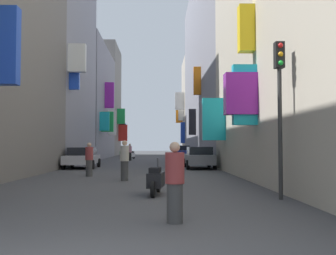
{
  "coord_description": "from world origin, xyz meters",
  "views": [
    {
      "loc": [
        1.16,
        -4.44,
        1.53
      ],
      "look_at": [
        1.81,
        22.0,
        2.72
      ],
      "focal_mm": 41.79,
      "sensor_mm": 36.0,
      "label": 1
    }
  ],
  "objects_px": {
    "scooter_red": "(183,159)",
    "pedestrian_near_right": "(89,160)",
    "pedestrian_near_left": "(125,160)",
    "parked_car_grey": "(199,157)",
    "scooter_green": "(122,153)",
    "scooter_white": "(131,155)",
    "traffic_light_far_corner": "(280,92)",
    "pedestrian_far_away": "(130,152)",
    "parked_car_silver": "(82,157)",
    "parked_car_blue": "(182,152)",
    "scooter_black": "(156,180)",
    "pedestrian_crossing": "(175,183)"
  },
  "relations": [
    {
      "from": "pedestrian_near_right",
      "to": "scooter_green",
      "type": "bearing_deg",
      "value": 92.51
    },
    {
      "from": "scooter_black",
      "to": "parked_car_blue",
      "type": "bearing_deg",
      "value": 85.1
    },
    {
      "from": "scooter_red",
      "to": "pedestrian_near_right",
      "type": "distance_m",
      "value": 13.04
    },
    {
      "from": "parked_car_silver",
      "to": "pedestrian_far_away",
      "type": "bearing_deg",
      "value": 79.84
    },
    {
      "from": "parked_car_silver",
      "to": "scooter_red",
      "type": "bearing_deg",
      "value": 35.37
    },
    {
      "from": "scooter_green",
      "to": "traffic_light_far_corner",
      "type": "distance_m",
      "value": 41.78
    },
    {
      "from": "parked_car_silver",
      "to": "pedestrian_near_left",
      "type": "height_order",
      "value": "pedestrian_near_left"
    },
    {
      "from": "parked_car_grey",
      "to": "pedestrian_far_away",
      "type": "bearing_deg",
      "value": 112.81
    },
    {
      "from": "scooter_red",
      "to": "traffic_light_far_corner",
      "type": "xyz_separation_m",
      "value": [
        1.49,
        -20.18,
        2.57
      ]
    },
    {
      "from": "parked_car_blue",
      "to": "traffic_light_far_corner",
      "type": "bearing_deg",
      "value": -88.94
    },
    {
      "from": "scooter_white",
      "to": "traffic_light_far_corner",
      "type": "xyz_separation_m",
      "value": [
        6.47,
        -31.92,
        2.57
      ]
    },
    {
      "from": "scooter_white",
      "to": "pedestrian_near_right",
      "type": "bearing_deg",
      "value": -90.9
    },
    {
      "from": "scooter_white",
      "to": "pedestrian_far_away",
      "type": "height_order",
      "value": "pedestrian_far_away"
    },
    {
      "from": "parked_car_grey",
      "to": "scooter_white",
      "type": "height_order",
      "value": "parked_car_grey"
    },
    {
      "from": "parked_car_grey",
      "to": "scooter_white",
      "type": "xyz_separation_m",
      "value": [
        -5.69,
        17.26,
        -0.28
      ]
    },
    {
      "from": "parked_car_blue",
      "to": "scooter_green",
      "type": "relative_size",
      "value": 2.36
    },
    {
      "from": "parked_car_silver",
      "to": "pedestrian_far_away",
      "type": "distance_m",
      "value": 12.74
    },
    {
      "from": "parked_car_grey",
      "to": "scooter_black",
      "type": "bearing_deg",
      "value": -101.48
    },
    {
      "from": "scooter_white",
      "to": "pedestrian_far_away",
      "type": "distance_m",
      "value": 4.22
    },
    {
      "from": "pedestrian_near_left",
      "to": "pedestrian_near_right",
      "type": "distance_m",
      "value": 3.03
    },
    {
      "from": "scooter_red",
      "to": "traffic_light_far_corner",
      "type": "distance_m",
      "value": 20.39
    },
    {
      "from": "scooter_white",
      "to": "pedestrian_near_left",
      "type": "height_order",
      "value": "pedestrian_near_left"
    },
    {
      "from": "scooter_white",
      "to": "scooter_green",
      "type": "relative_size",
      "value": 1.02
    },
    {
      "from": "parked_car_grey",
      "to": "pedestrian_near_left",
      "type": "xyz_separation_m",
      "value": [
        -4.13,
        -8.7,
        0.12
      ]
    },
    {
      "from": "parked_car_blue",
      "to": "pedestrian_far_away",
      "type": "distance_m",
      "value": 8.99
    },
    {
      "from": "pedestrian_near_right",
      "to": "pedestrian_far_away",
      "type": "relative_size",
      "value": 0.99
    },
    {
      "from": "scooter_black",
      "to": "traffic_light_far_corner",
      "type": "distance_m",
      "value": 4.5
    },
    {
      "from": "scooter_green",
      "to": "pedestrian_near_left",
      "type": "relative_size",
      "value": 1.04
    },
    {
      "from": "scooter_green",
      "to": "pedestrian_near_left",
      "type": "distance_m",
      "value": 35.08
    },
    {
      "from": "scooter_red",
      "to": "pedestrian_near_right",
      "type": "bearing_deg",
      "value": -114.23
    },
    {
      "from": "scooter_white",
      "to": "parked_car_silver",
      "type": "bearing_deg",
      "value": -96.98
    },
    {
      "from": "pedestrian_near_left",
      "to": "pedestrian_near_right",
      "type": "bearing_deg",
      "value": 129.63
    },
    {
      "from": "scooter_red",
      "to": "pedestrian_crossing",
      "type": "distance_m",
      "value": 23.46
    },
    {
      "from": "scooter_white",
      "to": "pedestrian_crossing",
      "type": "xyz_separation_m",
      "value": [
        3.34,
        -35.15,
        0.33
      ]
    },
    {
      "from": "parked_car_blue",
      "to": "scooter_green",
      "type": "xyz_separation_m",
      "value": [
        -7.62,
        6.13,
        -0.31
      ]
    },
    {
      "from": "parked_car_grey",
      "to": "scooter_green",
      "type": "bearing_deg",
      "value": 105.95
    },
    {
      "from": "scooter_green",
      "to": "scooter_red",
      "type": "xyz_separation_m",
      "value": [
        6.78,
        -20.7,
        -0.0
      ]
    },
    {
      "from": "scooter_black",
      "to": "pedestrian_near_left",
      "type": "bearing_deg",
      "value": 105.85
    },
    {
      "from": "parked_car_grey",
      "to": "scooter_green",
      "type": "xyz_separation_m",
      "value": [
        -7.49,
        26.22,
        -0.28
      ]
    },
    {
      "from": "parked_car_blue",
      "to": "parked_car_grey",
      "type": "distance_m",
      "value": 20.08
    },
    {
      "from": "parked_car_silver",
      "to": "pedestrian_crossing",
      "type": "height_order",
      "value": "pedestrian_crossing"
    },
    {
      "from": "pedestrian_near_left",
      "to": "scooter_red",
      "type": "bearing_deg",
      "value": 76.48
    },
    {
      "from": "scooter_green",
      "to": "traffic_light_far_corner",
      "type": "bearing_deg",
      "value": -78.57
    },
    {
      "from": "parked_car_grey",
      "to": "pedestrian_far_away",
      "type": "height_order",
      "value": "pedestrian_far_away"
    },
    {
      "from": "parked_car_blue",
      "to": "pedestrian_near_left",
      "type": "bearing_deg",
      "value": -98.42
    },
    {
      "from": "pedestrian_crossing",
      "to": "traffic_light_far_corner",
      "type": "height_order",
      "value": "traffic_light_far_corner"
    },
    {
      "from": "scooter_green",
      "to": "pedestrian_near_right",
      "type": "bearing_deg",
      "value": -87.49
    },
    {
      "from": "parked_car_blue",
      "to": "scooter_black",
      "type": "bearing_deg",
      "value": -94.9
    },
    {
      "from": "pedestrian_near_left",
      "to": "parked_car_blue",
      "type": "bearing_deg",
      "value": 81.58
    },
    {
      "from": "scooter_white",
      "to": "pedestrian_near_right",
      "type": "xyz_separation_m",
      "value": [
        -0.37,
        -23.63,
        0.36
      ]
    }
  ]
}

